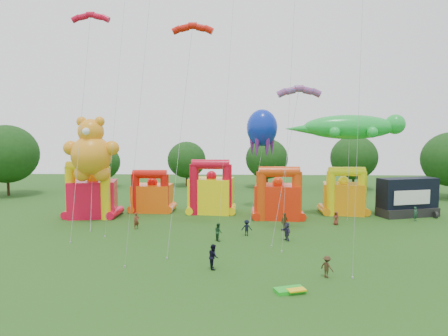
{
  "coord_description": "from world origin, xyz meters",
  "views": [
    {
      "loc": [
        2.64,
        -23.37,
        10.4
      ],
      "look_at": [
        0.97,
        18.0,
        6.93
      ],
      "focal_mm": 32.0,
      "sensor_mm": 36.0,
      "label": 1
    }
  ],
  "objects_px": {
    "gecko_kite": "(349,132)",
    "octopus_kite": "(259,163)",
    "bouncy_castle_2": "(211,193)",
    "teddy_bear_kite": "(91,165)",
    "spectator_0": "(92,211)",
    "stage_trailer": "(407,198)",
    "bouncy_castle_0": "(92,196)",
    "spectator_4": "(284,222)"
  },
  "relations": [
    {
      "from": "gecko_kite",
      "to": "octopus_kite",
      "type": "bearing_deg",
      "value": 167.91
    },
    {
      "from": "bouncy_castle_2",
      "to": "teddy_bear_kite",
      "type": "relative_size",
      "value": 0.57
    },
    {
      "from": "gecko_kite",
      "to": "spectator_0",
      "type": "relative_size",
      "value": 8.5
    },
    {
      "from": "stage_trailer",
      "to": "octopus_kite",
      "type": "distance_m",
      "value": 19.48
    },
    {
      "from": "bouncy_castle_0",
      "to": "gecko_kite",
      "type": "relative_size",
      "value": 0.48
    },
    {
      "from": "gecko_kite",
      "to": "octopus_kite",
      "type": "height_order",
      "value": "octopus_kite"
    },
    {
      "from": "spectator_0",
      "to": "spectator_4",
      "type": "distance_m",
      "value": 23.85
    },
    {
      "from": "bouncy_castle_2",
      "to": "bouncy_castle_0",
      "type": "bearing_deg",
      "value": -167.7
    },
    {
      "from": "bouncy_castle_2",
      "to": "stage_trailer",
      "type": "relative_size",
      "value": 0.9
    },
    {
      "from": "bouncy_castle_0",
      "to": "teddy_bear_kite",
      "type": "height_order",
      "value": "teddy_bear_kite"
    },
    {
      "from": "bouncy_castle_2",
      "to": "spectator_4",
      "type": "relative_size",
      "value": 3.64
    },
    {
      "from": "bouncy_castle_2",
      "to": "spectator_0",
      "type": "distance_m",
      "value": 15.27
    },
    {
      "from": "stage_trailer",
      "to": "bouncy_castle_2",
      "type": "bearing_deg",
      "value": 177.77
    },
    {
      "from": "gecko_kite",
      "to": "spectator_0",
      "type": "height_order",
      "value": "gecko_kite"
    },
    {
      "from": "bouncy_castle_0",
      "to": "stage_trailer",
      "type": "distance_m",
      "value": 40.11
    },
    {
      "from": "bouncy_castle_0",
      "to": "teddy_bear_kite",
      "type": "relative_size",
      "value": 0.57
    },
    {
      "from": "stage_trailer",
      "to": "octopus_kite",
      "type": "relative_size",
      "value": 0.57
    },
    {
      "from": "bouncy_castle_0",
      "to": "spectator_4",
      "type": "height_order",
      "value": "bouncy_castle_0"
    },
    {
      "from": "teddy_bear_kite",
      "to": "gecko_kite",
      "type": "relative_size",
      "value": 0.85
    },
    {
      "from": "teddy_bear_kite",
      "to": "spectator_0",
      "type": "height_order",
      "value": "teddy_bear_kite"
    },
    {
      "from": "spectator_4",
      "to": "bouncy_castle_0",
      "type": "bearing_deg",
      "value": -64.69
    },
    {
      "from": "bouncy_castle_2",
      "to": "teddy_bear_kite",
      "type": "bearing_deg",
      "value": -156.23
    },
    {
      "from": "teddy_bear_kite",
      "to": "bouncy_castle_2",
      "type": "bearing_deg",
      "value": 23.77
    },
    {
      "from": "teddy_bear_kite",
      "to": "octopus_kite",
      "type": "bearing_deg",
      "value": 18.11
    },
    {
      "from": "teddy_bear_kite",
      "to": "spectator_4",
      "type": "height_order",
      "value": "teddy_bear_kite"
    },
    {
      "from": "bouncy_castle_0",
      "to": "octopus_kite",
      "type": "relative_size",
      "value": 0.51
    },
    {
      "from": "bouncy_castle_0",
      "to": "gecko_kite",
      "type": "distance_m",
      "value": 33.25
    },
    {
      "from": "bouncy_castle_2",
      "to": "teddy_bear_kite",
      "type": "xyz_separation_m",
      "value": [
        -13.76,
        -6.06,
        4.13
      ]
    },
    {
      "from": "teddy_bear_kite",
      "to": "spectator_0",
      "type": "distance_m",
      "value": 6.34
    },
    {
      "from": "bouncy_castle_0",
      "to": "stage_trailer",
      "type": "relative_size",
      "value": 0.89
    },
    {
      "from": "stage_trailer",
      "to": "teddy_bear_kite",
      "type": "xyz_separation_m",
      "value": [
        -38.97,
        -5.08,
        4.49
      ]
    },
    {
      "from": "bouncy_castle_2",
      "to": "spectator_4",
      "type": "distance_m",
      "value": 13.04
    },
    {
      "from": "stage_trailer",
      "to": "gecko_kite",
      "type": "xyz_separation_m",
      "value": [
        -7.8,
        -0.92,
        8.29
      ]
    },
    {
      "from": "gecko_kite",
      "to": "octopus_kite",
      "type": "xyz_separation_m",
      "value": [
        -11.16,
        2.39,
        -4.03
      ]
    },
    {
      "from": "bouncy_castle_0",
      "to": "spectator_4",
      "type": "xyz_separation_m",
      "value": [
        23.46,
        -6.39,
        -1.71
      ]
    },
    {
      "from": "spectator_4",
      "to": "spectator_0",
      "type": "bearing_deg",
      "value": -62.79
    },
    {
      "from": "stage_trailer",
      "to": "spectator_0",
      "type": "height_order",
      "value": "stage_trailer"
    },
    {
      "from": "octopus_kite",
      "to": "spectator_0",
      "type": "xyz_separation_m",
      "value": [
        -20.84,
        -4.61,
        -5.75
      ]
    },
    {
      "from": "bouncy_castle_2",
      "to": "gecko_kite",
      "type": "distance_m",
      "value": 19.23
    },
    {
      "from": "bouncy_castle_0",
      "to": "spectator_0",
      "type": "bearing_deg",
      "value": -73.86
    },
    {
      "from": "bouncy_castle_0",
      "to": "spectator_0",
      "type": "relative_size",
      "value": 4.09
    },
    {
      "from": "octopus_kite",
      "to": "spectator_4",
      "type": "height_order",
      "value": "octopus_kite"
    }
  ]
}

